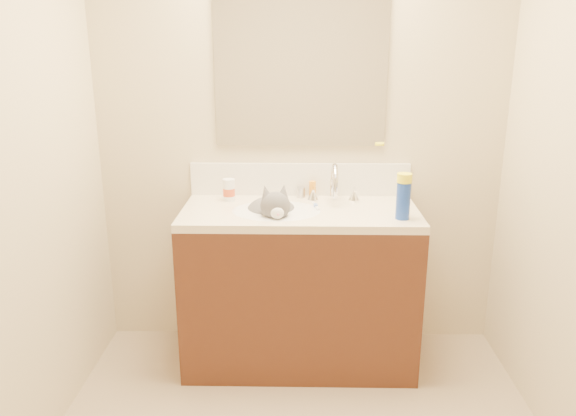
{
  "coord_description": "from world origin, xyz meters",
  "views": [
    {
      "loc": [
        -0.01,
        -1.76,
        1.69
      ],
      "look_at": [
        -0.06,
        0.92,
        0.88
      ],
      "focal_mm": 35.0,
      "sensor_mm": 36.0,
      "label": 1
    }
  ],
  "objects_px": {
    "vanity_cabinet": "(299,290)",
    "pill_bottle": "(229,190)",
    "amber_bottle": "(312,189)",
    "cat": "(272,215)",
    "basin": "(276,224)",
    "faucet": "(334,186)",
    "spray_can": "(403,200)",
    "silver_jar": "(301,192)"
  },
  "relations": [
    {
      "from": "vanity_cabinet",
      "to": "pill_bottle",
      "type": "relative_size",
      "value": 10.26
    },
    {
      "from": "pill_bottle",
      "to": "amber_bottle",
      "type": "height_order",
      "value": "pill_bottle"
    },
    {
      "from": "cat",
      "to": "basin",
      "type": "bearing_deg",
      "value": -65.08
    },
    {
      "from": "basin",
      "to": "pill_bottle",
      "type": "relative_size",
      "value": 3.85
    },
    {
      "from": "faucet",
      "to": "pill_bottle",
      "type": "bearing_deg",
      "value": 178.3
    },
    {
      "from": "basin",
      "to": "cat",
      "type": "height_order",
      "value": "cat"
    },
    {
      "from": "basin",
      "to": "pill_bottle",
      "type": "distance_m",
      "value": 0.34
    },
    {
      "from": "cat",
      "to": "pill_bottle",
      "type": "relative_size",
      "value": 3.53
    },
    {
      "from": "vanity_cabinet",
      "to": "faucet",
      "type": "distance_m",
      "value": 0.58
    },
    {
      "from": "amber_bottle",
      "to": "spray_can",
      "type": "relative_size",
      "value": 0.5
    },
    {
      "from": "cat",
      "to": "pill_bottle",
      "type": "distance_m",
      "value": 0.3
    },
    {
      "from": "pill_bottle",
      "to": "cat",
      "type": "bearing_deg",
      "value": -33.0
    },
    {
      "from": "vanity_cabinet",
      "to": "pill_bottle",
      "type": "height_order",
      "value": "pill_bottle"
    },
    {
      "from": "faucet",
      "to": "spray_can",
      "type": "bearing_deg",
      "value": -42.76
    },
    {
      "from": "pill_bottle",
      "to": "amber_bottle",
      "type": "relative_size",
      "value": 1.27
    },
    {
      "from": "cat",
      "to": "spray_can",
      "type": "relative_size",
      "value": 2.25
    },
    {
      "from": "basin",
      "to": "faucet",
      "type": "distance_m",
      "value": 0.38
    },
    {
      "from": "cat",
      "to": "amber_bottle",
      "type": "height_order",
      "value": "cat"
    },
    {
      "from": "faucet",
      "to": "silver_jar",
      "type": "distance_m",
      "value": 0.2
    },
    {
      "from": "faucet",
      "to": "silver_jar",
      "type": "relative_size",
      "value": 5.06
    },
    {
      "from": "basin",
      "to": "cat",
      "type": "bearing_deg",
      "value": 126.22
    },
    {
      "from": "basin",
      "to": "amber_bottle",
      "type": "xyz_separation_m",
      "value": [
        0.19,
        0.25,
        0.12
      ]
    },
    {
      "from": "vanity_cabinet",
      "to": "basin",
      "type": "relative_size",
      "value": 2.67
    },
    {
      "from": "cat",
      "to": "faucet",
      "type": "bearing_deg",
      "value": 11.96
    },
    {
      "from": "basin",
      "to": "amber_bottle",
      "type": "height_order",
      "value": "amber_bottle"
    },
    {
      "from": "amber_bottle",
      "to": "pill_bottle",
      "type": "bearing_deg",
      "value": -172.0
    },
    {
      "from": "spray_can",
      "to": "basin",
      "type": "bearing_deg",
      "value": 168.81
    },
    {
      "from": "faucet",
      "to": "cat",
      "type": "distance_m",
      "value": 0.37
    },
    {
      "from": "vanity_cabinet",
      "to": "cat",
      "type": "xyz_separation_m",
      "value": [
        -0.14,
        -0.0,
        0.42
      ]
    },
    {
      "from": "basin",
      "to": "cat",
      "type": "distance_m",
      "value": 0.05
    },
    {
      "from": "vanity_cabinet",
      "to": "cat",
      "type": "distance_m",
      "value": 0.44
    },
    {
      "from": "vanity_cabinet",
      "to": "silver_jar",
      "type": "xyz_separation_m",
      "value": [
        0.0,
        0.22,
        0.48
      ]
    },
    {
      "from": "cat",
      "to": "vanity_cabinet",
      "type": "bearing_deg",
      "value": -10.89
    },
    {
      "from": "basin",
      "to": "cat",
      "type": "xyz_separation_m",
      "value": [
        -0.02,
        0.03,
        0.04
      ]
    },
    {
      "from": "cat",
      "to": "amber_bottle",
      "type": "distance_m",
      "value": 0.31
    },
    {
      "from": "faucet",
      "to": "pill_bottle",
      "type": "relative_size",
      "value": 2.39
    },
    {
      "from": "pill_bottle",
      "to": "silver_jar",
      "type": "distance_m",
      "value": 0.39
    },
    {
      "from": "faucet",
      "to": "amber_bottle",
      "type": "distance_m",
      "value": 0.14
    },
    {
      "from": "vanity_cabinet",
      "to": "pill_bottle",
      "type": "distance_m",
      "value": 0.65
    },
    {
      "from": "amber_bottle",
      "to": "basin",
      "type": "bearing_deg",
      "value": -127.29
    },
    {
      "from": "spray_can",
      "to": "cat",
      "type": "bearing_deg",
      "value": 166.66
    },
    {
      "from": "cat",
      "to": "spray_can",
      "type": "xyz_separation_m",
      "value": [
        0.63,
        -0.15,
        0.12
      ]
    }
  ]
}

